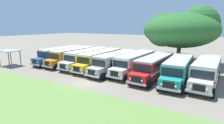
% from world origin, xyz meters
% --- Properties ---
extents(ground_plane, '(220.00, 220.00, 0.00)m').
position_xyz_m(ground_plane, '(0.00, 0.00, 0.00)').
color(ground_plane, slate).
extents(foreground_grass_strip, '(80.00, 9.19, 0.01)m').
position_xyz_m(foreground_grass_strip, '(0.00, -6.75, 0.00)').
color(foreground_grass_strip, olive).
rests_on(foreground_grass_strip, ground_plane).
extents(parked_bus_slot_0, '(2.88, 10.86, 2.82)m').
position_xyz_m(parked_bus_slot_0, '(-12.13, 7.18, 1.58)').
color(parked_bus_slot_0, '#23519E').
rests_on(parked_bus_slot_0, ground_plane).
extents(parked_bus_slot_1, '(2.92, 10.87, 2.82)m').
position_xyz_m(parked_bus_slot_1, '(-9.19, 7.25, 1.58)').
color(parked_bus_slot_1, orange).
rests_on(parked_bus_slot_1, ground_plane).
extents(parked_bus_slot_2, '(2.80, 10.85, 2.82)m').
position_xyz_m(parked_bus_slot_2, '(-5.91, 7.19, 1.58)').
color(parked_bus_slot_2, silver).
rests_on(parked_bus_slot_2, ground_plane).
extents(parked_bus_slot_3, '(2.73, 10.85, 2.82)m').
position_xyz_m(parked_bus_slot_3, '(-3.02, 7.00, 1.58)').
color(parked_bus_slot_3, yellow).
rests_on(parked_bus_slot_3, ground_plane).
extents(parked_bus_slot_4, '(3.14, 10.90, 2.82)m').
position_xyz_m(parked_bus_slot_4, '(0.12, 6.65, 1.58)').
color(parked_bus_slot_4, '#9E9993').
rests_on(parked_bus_slot_4, ground_plane).
extents(parked_bus_slot_5, '(3.09, 10.89, 2.82)m').
position_xyz_m(parked_bus_slot_5, '(2.86, 7.59, 1.58)').
color(parked_bus_slot_5, silver).
rests_on(parked_bus_slot_5, ground_plane).
extents(parked_bus_slot_6, '(3.05, 10.89, 2.82)m').
position_xyz_m(parked_bus_slot_6, '(6.09, 6.78, 1.58)').
color(parked_bus_slot_6, red).
rests_on(parked_bus_slot_6, ground_plane).
extents(parked_bus_slot_7, '(2.93, 10.87, 2.82)m').
position_xyz_m(parked_bus_slot_7, '(9.21, 6.77, 1.58)').
color(parked_bus_slot_7, teal).
rests_on(parked_bus_slot_7, ground_plane).
extents(parked_bus_slot_8, '(3.13, 10.90, 2.82)m').
position_xyz_m(parked_bus_slot_8, '(12.32, 7.42, 1.58)').
color(parked_bus_slot_8, silver).
rests_on(parked_bus_slot_8, ground_plane).
extents(broad_shade_tree, '(13.14, 14.71, 10.44)m').
position_xyz_m(broad_shade_tree, '(7.15, 19.03, 6.20)').
color(broad_shade_tree, brown).
rests_on(broad_shade_tree, ground_plane).
extents(waiting_shelter, '(3.60, 2.60, 2.72)m').
position_xyz_m(waiting_shelter, '(-17.67, 0.49, 2.45)').
color(waiting_shelter, brown).
rests_on(waiting_shelter, ground_plane).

